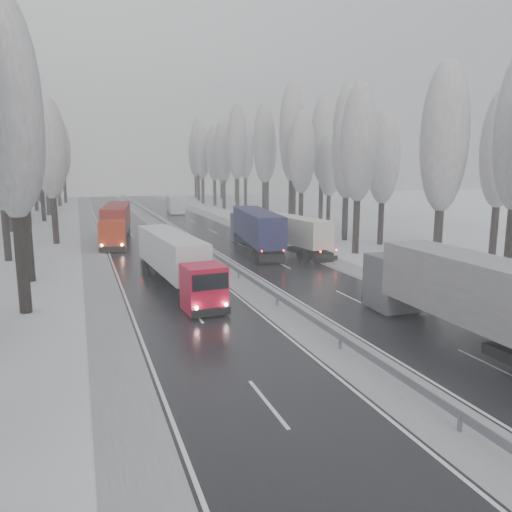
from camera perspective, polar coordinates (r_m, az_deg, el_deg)
ground at (r=21.47m, az=14.92°, el=-13.87°), size 260.00×260.00×0.00m
carriageway_right at (r=49.67m, az=0.27°, el=0.30°), size 7.50×200.00×0.03m
carriageway_left at (r=47.20m, az=-11.80°, el=-0.46°), size 7.50×200.00×0.03m
median_slush at (r=48.17m, az=-5.61°, el=-0.06°), size 3.00×200.00×0.04m
shoulder_right at (r=51.54m, az=5.45°, el=0.62°), size 2.40×200.00×0.04m
shoulder_left at (r=46.81m, az=-17.81°, el=-0.82°), size 2.40×200.00×0.04m
median_guardrail at (r=48.05m, az=-5.62°, el=0.61°), size 0.12×200.00×0.76m
tree_16 at (r=41.29m, az=20.72°, el=12.45°), size 3.60×3.60×16.53m
tree_17 at (r=50.74m, az=26.20°, el=10.83°), size 3.60×3.60×15.54m
tree_18 at (r=50.26m, az=11.70°, el=12.44°), size 3.60×3.60×16.58m
tree_19 at (r=56.56m, az=14.38°, el=10.77°), size 3.60×3.60×14.57m
tree_20 at (r=58.97m, az=10.39°, el=11.60°), size 3.60×3.60×15.71m
tree_21 at (r=63.62m, az=10.39°, el=13.17°), size 3.60×3.60×18.62m
tree_22 at (r=67.85m, az=5.25°, el=11.62°), size 3.60×3.60×15.86m
tree_23 at (r=74.21m, az=8.40°, el=10.30°), size 3.60×3.60×13.55m
tree_24 at (r=73.27m, az=4.10°, el=13.84°), size 3.60×3.60×20.49m
tree_25 at (r=79.80m, az=7.58°, el=13.01°), size 3.60×3.60×19.44m
tree_26 at (r=82.58m, az=0.95°, el=12.72°), size 3.60×3.60×18.78m
tree_27 at (r=88.97m, az=4.43°, el=12.04°), size 3.60×3.60×17.62m
tree_28 at (r=92.30m, az=-2.17°, el=12.79°), size 3.60×3.60×19.62m
tree_29 at (r=98.47m, az=1.30°, el=12.08°), size 3.60×3.60×18.11m
tree_30 at (r=101.66m, az=-3.73°, el=11.92°), size 3.60×3.60×17.86m
tree_31 at (r=107.24m, az=-1.23°, el=12.10°), size 3.60×3.60×18.58m
tree_32 at (r=108.90m, az=-4.80°, el=11.62°), size 3.60×3.60×17.33m
tree_33 at (r=113.56m, az=-3.76°, el=10.61°), size 3.60×3.60×14.33m
tree_34 at (r=115.57m, az=-6.17°, el=11.62°), size 3.60×3.60×17.63m
tree_35 at (r=121.89m, az=-2.32°, el=11.78°), size 3.60×3.60×18.25m
tree_36 at (r=125.49m, az=-6.67°, el=12.26°), size 3.60×3.60×20.23m
tree_37 at (r=131.04m, az=-4.02°, el=11.14°), size 3.60×3.60×16.37m
tree_38 at (r=136.13m, az=-6.97°, el=11.49°), size 3.60×3.60×17.97m
tree_39 at (r=140.64m, az=-6.19°, el=11.00°), size 3.60×3.60×16.19m
tree_56 at (r=32.01m, az=-26.40°, el=14.69°), size 3.60×3.60×18.12m
tree_58 at (r=40.80m, az=-25.50°, el=12.77°), size 3.60×3.60×17.21m
tree_62 at (r=59.80m, az=-22.50°, el=11.18°), size 3.60×3.60×16.04m
tree_64 at (r=69.06m, az=-25.78°, el=10.40°), size 3.60×3.60×15.42m
tree_65 at (r=73.32m, az=-27.04°, el=12.27°), size 3.60×3.60×19.48m
tree_66 at (r=78.64m, az=-24.98°, el=10.24°), size 3.60×3.60×15.23m
tree_67 at (r=82.77m, az=-25.77°, el=10.96°), size 3.60×3.60×17.09m
tree_68 at (r=85.28m, az=-23.55°, el=10.89°), size 3.60×3.60×16.65m
tree_69 at (r=89.74m, az=-26.61°, el=11.69°), size 3.60×3.60×19.35m
tree_70 at (r=95.34m, az=-23.02°, el=10.95°), size 3.60×3.60×17.09m
tree_71 at (r=99.73m, az=-25.75°, el=11.61°), size 3.60×3.60×19.61m
tree_72 at (r=104.80m, az=-24.14°, el=10.05°), size 3.60×3.60×15.11m
tree_73 at (r=109.05m, az=-25.57°, el=10.63°), size 3.60×3.60×17.22m
tree_74 at (r=115.45m, az=-21.90°, el=11.60°), size 3.60×3.60×19.68m
tree_75 at (r=120.05m, az=-26.24°, el=10.88°), size 3.60×3.60×18.60m
tree_76 at (r=124.78m, az=-21.25°, el=11.16°), size 3.60×3.60×18.55m
tree_77 at (r=128.98m, az=-23.66°, el=9.75°), size 3.60×3.60×14.32m
tree_78 at (r=131.50m, az=-22.76°, el=11.26°), size 3.60×3.60×19.55m
tree_79 at (r=135.61m, az=-23.82°, el=10.47°), size 3.60×3.60×17.07m
truck_grey_tarp at (r=25.85m, az=23.94°, el=-4.24°), size 2.96×17.20×4.40m
truck_blue_box at (r=50.58m, az=-0.13°, el=3.29°), size 4.83×16.61×4.22m
truck_cream_box at (r=50.83m, az=3.25°, el=2.96°), size 4.17×14.60×3.71m
box_truck_distant at (r=92.31m, az=-9.20°, el=5.81°), size 3.22×8.56×3.13m
truck_red_white at (r=35.80m, az=-9.26°, el=-0.19°), size 3.35×14.91×3.80m
truck_red_red at (r=59.31m, az=-15.68°, el=3.91°), size 4.67×16.35×4.16m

